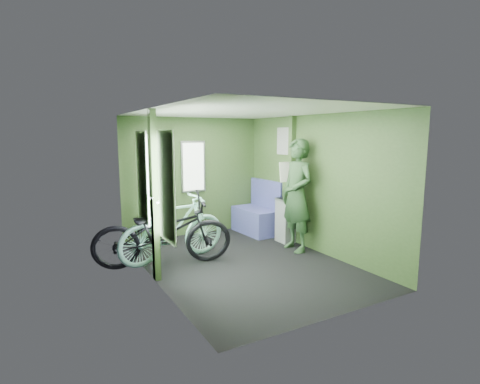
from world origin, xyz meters
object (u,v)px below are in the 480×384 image
(bench_seat, at_px, (257,217))
(bicycle_mint, at_px, (175,261))
(waste_box, at_px, (285,220))
(bicycle_black, at_px, (164,267))
(passenger, at_px, (297,195))

(bench_seat, bearing_deg, bicycle_mint, -160.22)
(waste_box, bearing_deg, bicycle_mint, -178.63)
(bicycle_black, bearing_deg, waste_box, -72.22)
(passenger, relative_size, bench_seat, 1.79)
(waste_box, distance_m, bench_seat, 0.83)
(waste_box, height_order, bench_seat, bench_seat)
(passenger, xyz_separation_m, bench_seat, (0.03, 1.32, -0.64))
(bicycle_mint, relative_size, bench_seat, 1.68)
(bicycle_mint, height_order, waste_box, waste_box)
(bicycle_black, height_order, bicycle_mint, bicycle_black)
(bicycle_mint, xyz_separation_m, passenger, (2.02, -0.45, 0.95))
(bicycle_black, relative_size, bench_seat, 1.94)
(passenger, height_order, waste_box, passenger)
(bicycle_black, distance_m, waste_box, 2.42)
(bicycle_black, bearing_deg, bicycle_mint, -41.98)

